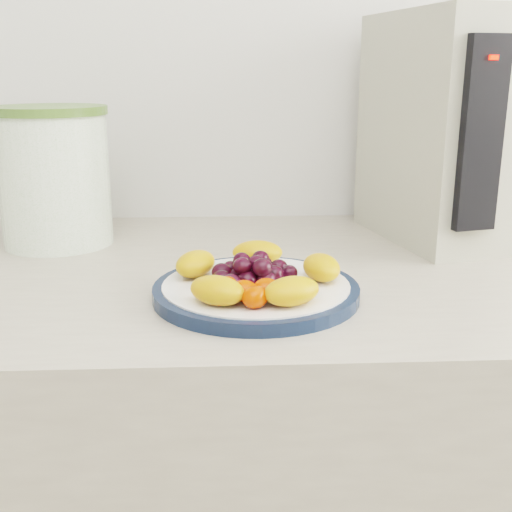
{
  "coord_description": "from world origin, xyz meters",
  "views": [
    {
      "loc": [
        -0.12,
        0.38,
        1.15
      ],
      "look_at": [
        -0.08,
        1.08,
        0.95
      ],
      "focal_mm": 45.0,
      "sensor_mm": 36.0,
      "label": 1
    }
  ],
  "objects": [
    {
      "name": "canister",
      "position": [
        -0.37,
        1.33,
        1.0
      ],
      "size": [
        0.2,
        0.2,
        0.19
      ],
      "primitive_type": "cylinder",
      "rotation": [
        0.0,
        0.0,
        -0.28
      ],
      "color": "#347112",
      "rests_on": "counter"
    },
    {
      "name": "fruit_plate",
      "position": [
        -0.08,
        1.07,
        0.93
      ],
      "size": [
        0.2,
        0.2,
        0.04
      ],
      "color": "orange",
      "rests_on": "plate_face"
    },
    {
      "name": "canister_lid",
      "position": [
        -0.37,
        1.33,
        1.1
      ],
      "size": [
        0.2,
        0.2,
        0.01
      ],
      "primitive_type": "cylinder",
      "rotation": [
        0.0,
        0.0,
        -0.28
      ],
      "color": "#507032",
      "rests_on": "canister"
    },
    {
      "name": "appliance_panel",
      "position": [
        0.21,
        1.2,
        1.07
      ],
      "size": [
        0.06,
        0.03,
        0.25
      ],
      "primitive_type": "cube",
      "rotation": [
        0.0,
        0.0,
        0.23
      ],
      "color": "black",
      "rests_on": "appliance_body"
    },
    {
      "name": "plate_face",
      "position": [
        -0.08,
        1.08,
        0.91
      ],
      "size": [
        0.22,
        0.22,
        0.02
      ],
      "primitive_type": "cylinder",
      "color": "white",
      "rests_on": "counter"
    },
    {
      "name": "appliance_led",
      "position": [
        0.22,
        1.19,
        1.17
      ],
      "size": [
        0.01,
        0.01,
        0.01
      ],
      "primitive_type": "cube",
      "rotation": [
        0.0,
        0.0,
        0.23
      ],
      "color": "#FF0C05",
      "rests_on": "appliance_panel"
    },
    {
      "name": "plate_rim",
      "position": [
        -0.08,
        1.08,
        0.91
      ],
      "size": [
        0.24,
        0.24,
        0.01
      ],
      "primitive_type": "cylinder",
      "color": "#13223B",
      "rests_on": "counter"
    },
    {
      "name": "appliance_body",
      "position": [
        0.23,
        1.34,
        1.07
      ],
      "size": [
        0.25,
        0.3,
        0.33
      ],
      "primitive_type": "cube",
      "rotation": [
        0.0,
        0.0,
        0.23
      ],
      "color": "#AAA793",
      "rests_on": "counter"
    }
  ]
}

